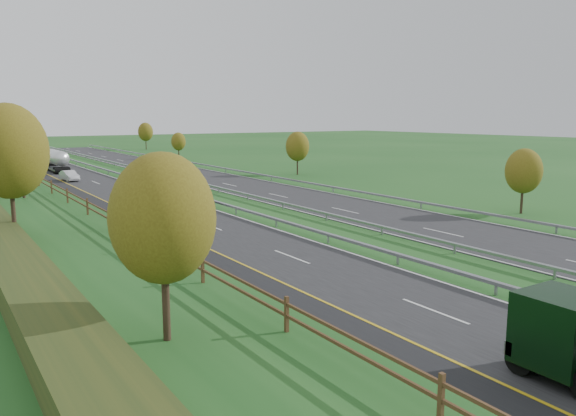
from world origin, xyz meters
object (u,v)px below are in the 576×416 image
car_dark_near (188,198)px  car_silver_mid (69,176)px  car_small_far (23,153)px  car_oncoming (150,161)px  road_tanker (55,160)px

car_dark_near → car_silver_mid: 29.52m
car_silver_mid → car_small_far: bearing=81.6°
car_silver_mid → car_oncoming: car_oncoming is taller
road_tanker → car_dark_near: road_tanker is taller
road_tanker → car_silver_mid: 15.45m
car_dark_near → car_oncoming: (12.99, 48.03, -0.02)m
road_tanker → car_silver_mid: size_ratio=2.59×
car_dark_near → car_silver_mid: bearing=105.7°
road_tanker → car_oncoming: road_tanker is taller
car_dark_near → car_small_far: size_ratio=1.00×
road_tanker → car_small_far: 39.44m
car_oncoming → road_tanker: bearing=9.9°
road_tanker → car_silver_mid: bearing=-94.2°
car_small_far → car_dark_near: bearing=-93.0°
car_silver_mid → car_small_far: (1.87, 54.78, -0.07)m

